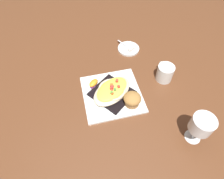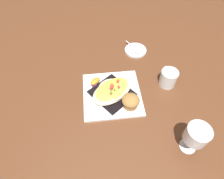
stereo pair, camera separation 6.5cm
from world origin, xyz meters
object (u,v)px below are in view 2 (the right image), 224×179
at_px(creamer_saucer, 136,50).
at_px(spoon, 135,48).
at_px(gratin_dish, 112,90).
at_px(stemmed_glass, 196,135).
at_px(coffee_mug, 168,78).
at_px(muffin, 131,101).
at_px(creamer_cup_0, 137,52).
at_px(orange_garnish, 95,82).
at_px(square_plate, 112,94).
at_px(creamer_cup_1, 140,50).

height_order(creamer_saucer, spoon, spoon).
height_order(gratin_dish, stemmed_glass, stemmed_glass).
bearing_deg(stemmed_glass, coffee_mug, -91.90).
bearing_deg(muffin, stemmed_glass, 132.44).
xyz_separation_m(muffin, creamer_cup_0, (-0.09, -0.33, -0.02)).
height_order(coffee_mug, spoon, coffee_mug).
bearing_deg(orange_garnish, square_plate, 135.57).
bearing_deg(gratin_dish, creamer_saucer, -120.31).
bearing_deg(orange_garnish, spoon, -136.66).
xyz_separation_m(muffin, creamer_cup_1, (-0.11, -0.34, -0.02)).
bearing_deg(square_plate, gratin_dish, 149.12).
height_order(gratin_dish, coffee_mug, coffee_mug).
bearing_deg(creamer_cup_1, square_plate, 54.99).
distance_m(muffin, creamer_cup_0, 0.34).
distance_m(square_plate, creamer_cup_1, 0.32).
relative_size(gratin_dish, creamer_saucer, 1.96).
distance_m(orange_garnish, creamer_cup_1, 0.32).
relative_size(square_plate, creamer_saucer, 2.19).
height_order(muffin, creamer_saucer, muffin).
distance_m(creamer_cup_0, creamer_cup_1, 0.02).
bearing_deg(coffee_mug, orange_garnish, -5.58).
bearing_deg(orange_garnish, creamer_cup_0, -142.10).
relative_size(gratin_dish, creamer_cup_0, 9.61).
distance_m(gratin_dish, creamer_saucer, 0.33).
height_order(gratin_dish, creamer_saucer, gratin_dish).
distance_m(muffin, coffee_mug, 0.22).
xyz_separation_m(spoon, creamer_cup_1, (-0.03, 0.02, 0.00)).
bearing_deg(orange_garnish, coffee_mug, 174.42).
xyz_separation_m(coffee_mug, creamer_cup_0, (0.10, -0.22, -0.02)).
distance_m(stemmed_glass, creamer_saucer, 0.57).
relative_size(orange_garnish, creamer_saucer, 0.53).
distance_m(square_plate, gratin_dish, 0.03).
distance_m(square_plate, orange_garnish, 0.10).
xyz_separation_m(muffin, stemmed_glass, (-0.19, 0.20, 0.06)).
height_order(stemmed_glass, creamer_cup_1, stemmed_glass).
bearing_deg(creamer_cup_0, creamer_saucer, -86.77).
bearing_deg(coffee_mug, creamer_cup_0, -65.00).
bearing_deg(orange_garnish, creamer_cup_1, -142.74).
relative_size(gratin_dish, stemmed_glass, 1.67).
bearing_deg(stemmed_glass, creamer_cup_1, -82.54).
relative_size(square_plate, gratin_dish, 1.12).
height_order(coffee_mug, creamer_cup_0, coffee_mug).
bearing_deg(spoon, creamer_cup_1, 138.70).
height_order(muffin, stemmed_glass, stemmed_glass).
xyz_separation_m(coffee_mug, stemmed_glass, (0.01, 0.31, 0.06)).
bearing_deg(creamer_saucer, gratin_dish, 59.69).
relative_size(coffee_mug, creamer_cup_0, 4.46).
bearing_deg(creamer_cup_1, creamer_saucer, -35.20).
distance_m(muffin, creamer_saucer, 0.37).
relative_size(square_plate, spoon, 2.73).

